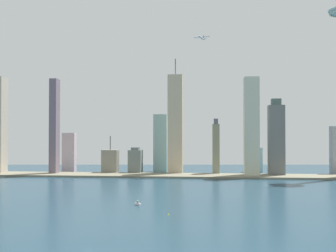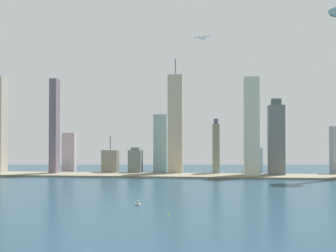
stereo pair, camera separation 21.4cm
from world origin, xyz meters
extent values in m
plane|color=#1D394A|center=(0.00, 0.00, 0.00)|extent=(6000.00, 6000.00, 0.00)
cube|color=#756F5A|center=(0.00, 462.16, 1.56)|extent=(948.96, 67.37, 3.13)
cube|color=#C5AF90|center=(12.15, 505.11, 88.17)|extent=(25.76, 26.38, 176.34)
cylinder|color=#4C4C51|center=(12.15, 505.11, 191.06)|extent=(1.60, 1.60, 29.43)
cube|color=#93B8B0|center=(-19.32, 548.07, 54.10)|extent=(25.19, 24.63, 108.20)
cube|color=gray|center=(-104.93, 499.95, 21.45)|extent=(27.93, 22.63, 42.90)
cylinder|color=#4C4C51|center=(-104.93, 499.95, 55.25)|extent=(1.60, 1.60, 24.71)
cube|color=slate|center=(185.09, 482.62, 59.96)|extent=(26.16, 24.47, 119.92)
cube|color=#4D605A|center=(185.09, 482.62, 125.42)|extent=(15.70, 14.68, 10.98)
cube|color=gray|center=(83.92, 501.44, 44.34)|extent=(12.28, 20.80, 88.69)
cube|color=#59566A|center=(83.92, 501.44, 93.40)|extent=(7.37, 12.48, 9.43)
cube|color=beige|center=(-192.66, 535.54, 36.76)|extent=(24.09, 15.25, 73.52)
cube|color=#9CBFC6|center=(159.46, 563.49, 23.20)|extent=(22.18, 24.46, 46.39)
cube|color=#625157|center=(159.46, 563.49, 52.08)|extent=(13.31, 14.67, 11.37)
cube|color=slate|center=(-198.92, 473.75, 84.10)|extent=(12.66, 20.30, 168.20)
cube|color=beige|center=(142.58, 469.14, 83.02)|extent=(24.53, 24.77, 166.04)
cube|color=slate|center=(-59.95, 504.34, 21.34)|extent=(22.97, 27.22, 42.67)
cube|color=slate|center=(-59.95, 504.34, 45.04)|extent=(13.78, 16.33, 4.74)
cube|color=white|center=(2.22, 166.03, 1.11)|extent=(6.70, 5.79, 2.23)
cube|color=#93A7A0|center=(2.22, 166.03, 3.48)|extent=(3.27, 2.97, 2.51)
cone|color=yellow|center=(37.10, 118.46, 0.82)|extent=(1.62, 1.62, 1.65)
cylinder|color=#B2BAC6|center=(59.17, 506.67, 242.89)|extent=(10.94, 26.30, 2.95)
sphere|color=#B2BAC6|center=(55.11, 493.97, 242.89)|extent=(2.95, 2.95, 2.95)
cube|color=#B2BAC6|center=(59.17, 506.67, 244.22)|extent=(28.77, 11.71, 0.50)
cube|color=#B2BAC6|center=(62.59, 517.34, 243.33)|extent=(10.38, 5.08, 0.40)
cube|color=#2D333D|center=(62.59, 517.34, 246.87)|extent=(1.10, 2.11, 5.00)
camera|label=1|loc=(73.47, -254.51, 70.07)|focal=45.75mm
camera|label=2|loc=(73.69, -254.49, 70.07)|focal=45.75mm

